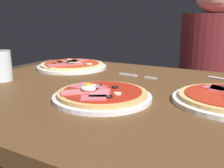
{
  "coord_description": "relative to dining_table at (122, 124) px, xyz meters",
  "views": [
    {
      "loc": [
        0.36,
        -0.7,
        0.96
      ],
      "look_at": [
        -0.0,
        -0.06,
        0.77
      ],
      "focal_mm": 42.04,
      "sensor_mm": 36.0,
      "label": 1
    }
  ],
  "objects": [
    {
      "name": "water_glass_near",
      "position": [
        -0.43,
        -0.1,
        0.16
      ],
      "size": [
        0.07,
        0.07,
        0.11
      ],
      "color": "silver",
      "rests_on": "dining_table"
    },
    {
      "name": "pizza_foreground",
      "position": [
        -0.01,
        -0.12,
        0.13
      ],
      "size": [
        0.27,
        0.27,
        0.05
      ],
      "color": "white",
      "rests_on": "dining_table"
    },
    {
      "name": "fork",
      "position": [
        -0.05,
        0.2,
        0.12
      ],
      "size": [
        0.16,
        0.03,
        0.0
      ],
      "color": "silver",
      "rests_on": "dining_table"
    },
    {
      "name": "pizza_across_left",
      "position": [
        -0.36,
        0.21,
        0.13
      ],
      "size": [
        0.31,
        0.31,
        0.03
      ],
      "color": "white",
      "rests_on": "dining_table"
    },
    {
      "name": "diner_person",
      "position": [
        0.12,
        0.79,
        -0.06
      ],
      "size": [
        0.32,
        0.32,
        1.18
      ],
      "rotation": [
        0.0,
        0.0,
        3.14
      ],
      "color": "black",
      "rests_on": "ground"
    },
    {
      "name": "dining_table",
      "position": [
        0.0,
        0.0,
        0.0
      ],
      "size": [
        1.14,
        0.88,
        0.74
      ],
      "color": "brown",
      "rests_on": "ground"
    }
  ]
}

